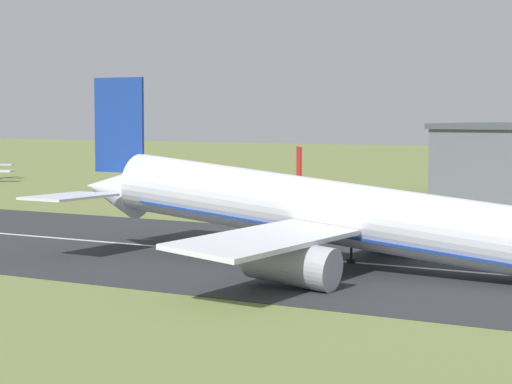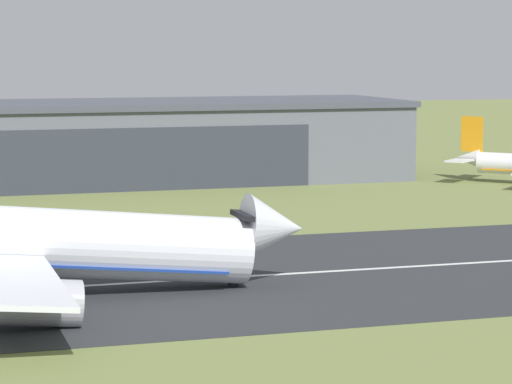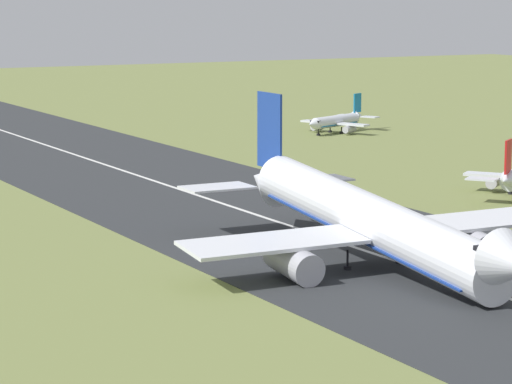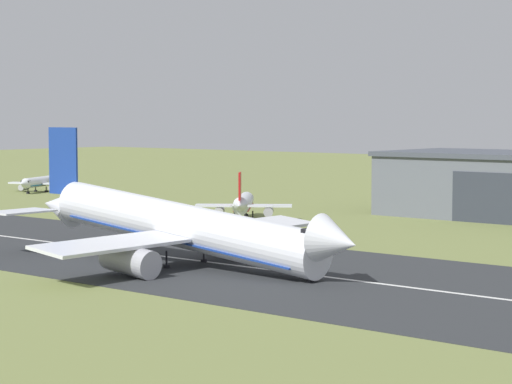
# 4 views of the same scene
# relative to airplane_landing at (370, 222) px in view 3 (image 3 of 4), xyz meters

# --- Properties ---
(runway_strip) EXTENTS (505.02, 42.65, 0.06)m
(runway_strip) POSITION_rel_airplane_landing_xyz_m (-7.01, 3.67, -4.81)
(runway_strip) COLOR #2B2D30
(runway_strip) RESTS_ON ground_plane
(runway_centreline) EXTENTS (454.52, 0.70, 0.01)m
(runway_centreline) POSITION_rel_airplane_landing_xyz_m (-7.01, 3.67, -4.77)
(runway_centreline) COLOR silver
(runway_centreline) RESTS_ON runway_strip
(airplane_landing) EXTENTS (55.66, 45.29, 17.40)m
(airplane_landing) POSITION_rel_airplane_landing_xyz_m (0.00, 0.00, 0.00)
(airplane_landing) COLOR silver
(airplane_landing) RESTS_ON ground_plane
(airplane_parked_east) EXTENTS (16.85, 20.71, 8.07)m
(airplane_parked_east) POSITION_rel_airplane_landing_xyz_m (-112.52, 66.19, -2.31)
(airplane_parked_east) COLOR silver
(airplane_parked_east) RESTS_ON ground_plane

